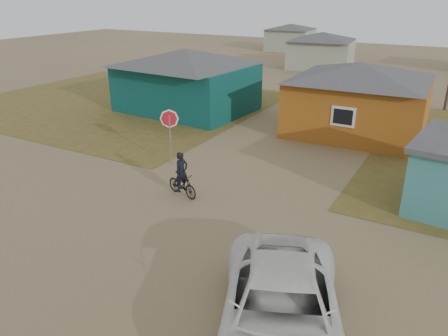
{
  "coord_description": "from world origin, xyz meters",
  "views": [
    {
      "loc": [
        7.62,
        -10.08,
        7.44
      ],
      "look_at": [
        0.24,
        3.0,
        1.3
      ],
      "focal_mm": 35.0,
      "sensor_mm": 36.0,
      "label": 1
    }
  ],
  "objects": [
    {
      "name": "house_teal",
      "position": [
        -8.5,
        13.5,
        2.05
      ],
      "size": [
        8.93,
        7.08,
        4.0
      ],
      "color": "#0B3D3A",
      "rests_on": "ground"
    },
    {
      "name": "house_pale_west",
      "position": [
        -6.0,
        34.0,
        1.86
      ],
      "size": [
        7.04,
        6.15,
        3.6
      ],
      "color": "#969C86",
      "rests_on": "ground"
    },
    {
      "name": "ground",
      "position": [
        0.0,
        0.0,
        0.0
      ],
      "size": [
        120.0,
        120.0,
        0.0
      ],
      "primitive_type": "plane",
      "color": "olive"
    },
    {
      "name": "vehicle",
      "position": [
        4.92,
        -2.71,
        0.82
      ],
      "size": [
        4.78,
        6.49,
        1.64
      ],
      "primitive_type": "imported",
      "rotation": [
        0.0,
        0.0,
        0.4
      ],
      "color": "white",
      "rests_on": "ground"
    },
    {
      "name": "grass_nw",
      "position": [
        -14.0,
        13.0,
        0.01
      ],
      "size": [
        20.0,
        18.0,
        0.0
      ],
      "primitive_type": "cube",
      "color": "brown",
      "rests_on": "ground"
    },
    {
      "name": "house_yellow",
      "position": [
        2.5,
        14.0,
        2.0
      ],
      "size": [
        7.72,
        6.76,
        3.9
      ],
      "color": "#9D5618",
      "rests_on": "ground"
    },
    {
      "name": "cyclist",
      "position": [
        -1.33,
        2.5,
        0.65
      ],
      "size": [
        1.64,
        0.85,
        1.78
      ],
      "color": "black",
      "rests_on": "ground"
    },
    {
      "name": "stop_sign",
      "position": [
        -3.65,
        4.98,
        1.9
      ],
      "size": [
        0.85,
        0.1,
        2.59
      ],
      "color": "gray",
      "rests_on": "ground"
    },
    {
      "name": "house_pale_north",
      "position": [
        -14.0,
        46.0,
        1.75
      ],
      "size": [
        6.28,
        5.81,
        3.4
      ],
      "color": "#969C86",
      "rests_on": "ground"
    }
  ]
}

